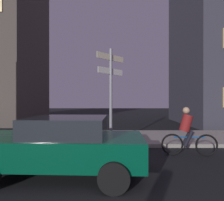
% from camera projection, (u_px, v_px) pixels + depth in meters
% --- Properties ---
extents(sidewalk_kerb, '(40.00, 3.32, 0.14)m').
position_uv_depth(sidewalk_kerb, '(116.00, 137.00, 8.89)').
color(sidewalk_kerb, gray).
rests_on(sidewalk_kerb, ground_plane).
extents(signpost, '(1.06, 1.06, 3.78)m').
position_uv_depth(signpost, '(110.00, 87.00, 7.58)').
color(signpost, gray).
rests_on(signpost, sidewalk_kerb).
extents(car_far_trailing, '(4.14, 2.00, 1.43)m').
position_uv_depth(car_far_trailing, '(61.00, 145.00, 4.56)').
color(car_far_trailing, '#05472D').
rests_on(car_far_trailing, ground_plane).
extents(cyclist, '(1.82, 0.36, 1.61)m').
position_uv_depth(cyclist, '(187.00, 133.00, 6.23)').
color(cyclist, black).
rests_on(cyclist, ground_plane).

